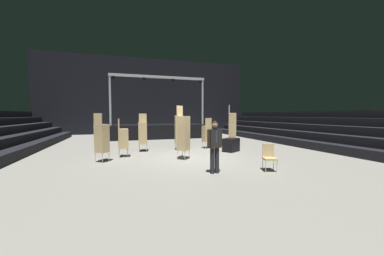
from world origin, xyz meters
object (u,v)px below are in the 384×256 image
(chair_stack_front_right, at_px, (232,127))
(chair_stack_mid_left, at_px, (179,132))
(stage_riser, at_px, (157,130))
(equipment_road_case, at_px, (231,145))
(chair_stack_rear_left, at_px, (102,138))
(loose_chair_near_man, at_px, (269,156))
(chair_stack_front_left, at_px, (207,133))
(chair_stack_rear_right, at_px, (143,133))
(chair_stack_mid_right, at_px, (183,133))
(man_with_tie, at_px, (215,144))
(chair_stack_mid_centre, at_px, (123,138))

(chair_stack_front_right, distance_m, chair_stack_mid_left, 3.28)
(stage_riser, bearing_deg, equipment_road_case, -72.52)
(stage_riser, relative_size, chair_stack_rear_left, 3.86)
(equipment_road_case, distance_m, loose_chair_near_man, 4.21)
(chair_stack_front_left, xyz_separation_m, loose_chair_near_man, (0.13, -5.67, -0.37))
(chair_stack_mid_left, height_order, loose_chair_near_man, chair_stack_mid_left)
(chair_stack_rear_right, bearing_deg, chair_stack_front_left, -171.44)
(stage_riser, distance_m, chair_stack_mid_left, 7.01)
(chair_stack_mid_right, bearing_deg, chair_stack_rear_right, -101.34)
(stage_riser, height_order, chair_stack_rear_right, stage_riser)
(chair_stack_front_left, relative_size, chair_stack_rear_right, 0.88)
(chair_stack_mid_left, xyz_separation_m, equipment_road_case, (2.53, -1.46, -0.63))
(man_with_tie, bearing_deg, stage_riser, -96.65)
(stage_riser, distance_m, chair_stack_mid_right, 9.73)
(chair_stack_rear_left, xyz_separation_m, chair_stack_rear_right, (1.90, 2.21, 0.00))
(chair_stack_mid_right, xyz_separation_m, chair_stack_rear_right, (-1.51, 2.70, -0.17))
(chair_stack_mid_centre, bearing_deg, equipment_road_case, 86.05)
(loose_chair_near_man, bearing_deg, chair_stack_mid_left, -51.22)
(man_with_tie, height_order, chair_stack_front_left, chair_stack_front_left)
(equipment_road_case, bearing_deg, chair_stack_front_left, 118.16)
(stage_riser, xyz_separation_m, chair_stack_mid_right, (-0.36, -9.70, 0.55))
(man_with_tie, height_order, chair_stack_rear_left, chair_stack_rear_left)
(chair_stack_front_left, xyz_separation_m, chair_stack_mid_left, (-1.72, -0.06, 0.08))
(man_with_tie, xyz_separation_m, loose_chair_near_man, (1.98, -0.26, -0.48))
(stage_riser, bearing_deg, chair_stack_rear_left, -112.26)
(stage_riser, xyz_separation_m, loose_chair_near_man, (1.99, -12.61, -0.11))
(equipment_road_case, bearing_deg, chair_stack_rear_left, -173.34)
(man_with_tie, relative_size, equipment_road_case, 1.98)
(man_with_tie, xyz_separation_m, chair_stack_front_right, (3.39, 5.16, 0.27))
(chair_stack_front_left, height_order, equipment_road_case, chair_stack_front_left)
(chair_stack_rear_left, relative_size, chair_stack_rear_right, 1.00)
(chair_stack_mid_centre, relative_size, chair_stack_rear_right, 0.88)
(chair_stack_front_right, bearing_deg, chair_stack_front_left, -73.49)
(chair_stack_front_left, xyz_separation_m, chair_stack_mid_centre, (-4.76, -1.37, 0.00))
(chair_stack_front_left, bearing_deg, chair_stack_mid_left, 172.56)
(man_with_tie, height_order, chair_stack_mid_right, chair_stack_mid_right)
(chair_stack_mid_left, distance_m, chair_stack_mid_right, 2.75)
(chair_stack_front_left, distance_m, chair_stack_mid_right, 3.55)
(equipment_road_case, bearing_deg, chair_stack_mid_left, 150.09)
(chair_stack_mid_left, bearing_deg, chair_stack_mid_centre, -61.41)
(chair_stack_rear_right, xyz_separation_m, equipment_road_case, (4.53, -1.46, -0.67))
(man_with_tie, distance_m, chair_stack_mid_left, 5.35)
(man_with_tie, distance_m, chair_stack_front_right, 6.18)
(loose_chair_near_man, bearing_deg, stage_riser, -60.58)
(man_with_tie, relative_size, loose_chair_near_man, 1.89)
(chair_stack_front_left, relative_size, chair_stack_rear_left, 0.88)
(loose_chair_near_man, bearing_deg, chair_stack_front_right, -84.11)
(chair_stack_front_left, height_order, chair_stack_rear_left, chair_stack_rear_left)
(stage_riser, distance_m, chair_stack_mid_centre, 8.81)
(stage_riser, xyz_separation_m, chair_stack_rear_left, (-3.77, -9.21, 0.38))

